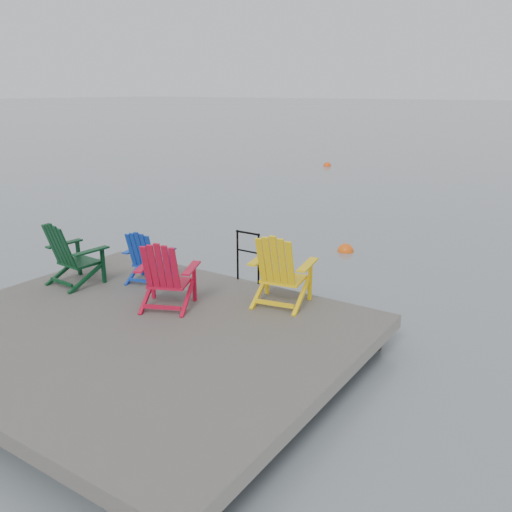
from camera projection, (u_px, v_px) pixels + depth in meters
The scene contains 9 objects.
ground at pixel (139, 359), 7.84m from camera, with size 400.00×400.00×0.00m, color slate.
dock at pixel (137, 337), 7.73m from camera, with size 6.00×5.00×1.40m.
handrail at pixel (248, 252), 9.35m from camera, with size 0.48×0.04×0.90m.
chair_green at pixel (71, 253), 9.21m from camera, with size 0.93×0.86×1.11m.
chair_blue at pixel (147, 256), 9.34m from camera, with size 0.87×0.82×0.94m.
chair_red at pixel (166, 274), 8.20m from camera, with size 1.07×1.02×1.09m.
chair_yellow at pixel (280, 269), 8.31m from camera, with size 1.05×0.99×1.16m.
buoy_a at pixel (345, 251), 12.99m from camera, with size 0.39×0.39×0.39m, color #EF570E.
buoy_b at pixel (327, 166), 27.36m from camera, with size 0.40×0.40×0.40m, color #ED490D.
Camera 1 is at (5.32, -4.93, 3.74)m, focal length 38.00 mm.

